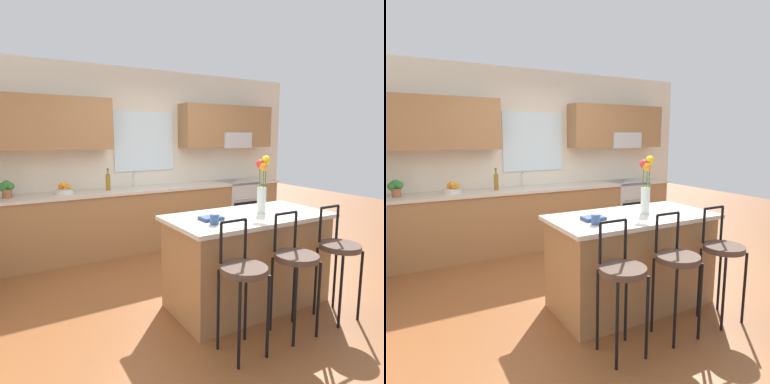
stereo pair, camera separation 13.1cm
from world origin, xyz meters
TOP-DOWN VIEW (x-y plane):
  - ground_plane at (0.00, 0.00)m, footprint 14.00×14.00m
  - back_wall_assembly at (0.03, 1.99)m, footprint 5.60×0.50m
  - counter_run at (-0.00, 1.70)m, footprint 4.56×0.64m
  - sink_faucet at (-0.25, 1.84)m, footprint 0.02×0.13m
  - oven_range at (1.56, 1.68)m, footprint 0.60×0.64m
  - kitchen_island at (0.07, -0.51)m, footprint 1.62×0.82m
  - bar_stool_near at (-0.48, -1.13)m, footprint 0.36×0.36m
  - bar_stool_middle at (0.07, -1.13)m, footprint 0.36×0.36m
  - bar_stool_far at (0.62, -1.13)m, footprint 0.36×0.36m
  - flower_vase at (0.23, -0.51)m, footprint 0.13×0.13m
  - mug_ceramic at (-0.43, -0.66)m, footprint 0.08×0.08m
  - cookbook at (-0.37, -0.51)m, footprint 0.20×0.15m
  - fruit_bowl_oranges at (-1.28, 1.70)m, footprint 0.24×0.24m
  - bottle_olive_oil at (-0.68, 1.70)m, footprint 0.06×0.06m
  - potted_plant_small at (-1.95, 1.70)m, footprint 0.18×0.12m

SIDE VIEW (x-z plane):
  - ground_plane at x=0.00m, z-range 0.00..0.00m
  - oven_range at x=1.56m, z-range 0.00..0.92m
  - kitchen_island at x=0.07m, z-range 0.00..0.92m
  - counter_run at x=0.00m, z-range 0.01..0.93m
  - bar_stool_near at x=-0.48m, z-range 0.11..1.16m
  - bar_stool_middle at x=0.07m, z-range 0.11..1.16m
  - bar_stool_far at x=0.62m, z-range 0.11..1.16m
  - cookbook at x=-0.37m, z-range 0.92..0.95m
  - mug_ceramic at x=-0.43m, z-range 0.92..1.01m
  - fruit_bowl_oranges at x=-1.28m, z-range 0.89..1.05m
  - bottle_olive_oil at x=-0.68m, z-range 0.89..1.20m
  - potted_plant_small at x=-1.95m, z-range 0.93..1.16m
  - sink_faucet at x=-0.25m, z-range 0.95..1.18m
  - flower_vase at x=0.23m, z-range 0.92..1.49m
  - back_wall_assembly at x=0.03m, z-range 0.16..2.86m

